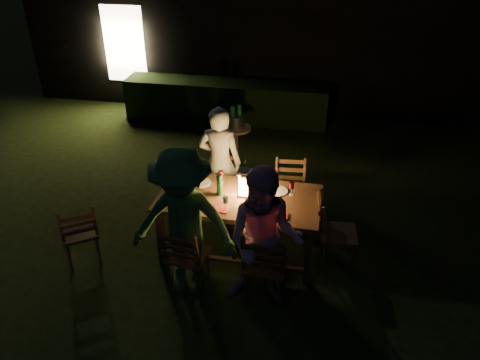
% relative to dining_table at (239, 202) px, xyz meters
% --- Properties ---
extents(garden_envelope, '(40.00, 40.00, 3.20)m').
position_rel_dining_table_xyz_m(garden_envelope, '(-0.58, 6.67, 0.83)').
color(garden_envelope, black).
rests_on(garden_envelope, ground).
extents(dining_table, '(2.03, 1.05, 0.83)m').
position_rel_dining_table_xyz_m(dining_table, '(0.00, 0.00, 0.00)').
color(dining_table, '#52341B').
rests_on(dining_table, ground).
extents(chair_near_left, '(0.49, 0.51, 0.97)m').
position_rel_dining_table_xyz_m(chair_near_left, '(-0.47, -0.76, -0.46)').
color(chair_near_left, '#52341B').
rests_on(chair_near_left, ground).
extents(chair_near_right, '(0.47, 0.50, 1.05)m').
position_rel_dining_table_xyz_m(chair_near_right, '(0.43, -0.78, -0.43)').
color(chair_near_right, '#52341B').
rests_on(chair_near_right, ground).
extents(chair_far_left, '(0.48, 0.50, 0.93)m').
position_rel_dining_table_xyz_m(chair_far_left, '(-0.43, 0.78, -0.47)').
color(chair_far_left, '#52341B').
rests_on(chair_far_left, ground).
extents(chair_far_right, '(0.47, 0.50, 0.96)m').
position_rel_dining_table_xyz_m(chair_far_right, '(0.57, 0.76, -0.46)').
color(chair_far_right, '#52341B').
rests_on(chair_far_right, ground).
extents(chair_end, '(0.51, 0.48, 1.01)m').
position_rel_dining_table_xyz_m(chair_end, '(1.23, -0.03, -0.45)').
color(chair_end, '#52341B').
rests_on(chair_end, ground).
extents(chair_spare, '(0.61, 0.61, 0.95)m').
position_rel_dining_table_xyz_m(chair_spare, '(-1.90, -0.57, -0.46)').
color(chair_spare, '#52341B').
rests_on(chair_spare, ground).
extents(person_house_side, '(0.61, 0.41, 1.66)m').
position_rel_dining_table_xyz_m(person_house_side, '(-0.43, 0.83, 0.08)').
color(person_house_side, beige).
rests_on(person_house_side, ground).
extents(person_opp_right, '(0.85, 0.67, 1.72)m').
position_rel_dining_table_xyz_m(person_opp_right, '(0.43, -0.83, 0.11)').
color(person_opp_right, '#C2859F').
rests_on(person_opp_right, ground).
extents(person_opp_left, '(1.21, 0.72, 1.85)m').
position_rel_dining_table_xyz_m(person_opp_left, '(-0.47, -0.81, 0.18)').
color(person_opp_left, '#306030').
rests_on(person_opp_left, ground).
extents(lantern, '(0.16, 0.16, 0.35)m').
position_rel_dining_table_xyz_m(lantern, '(0.05, 0.05, 0.24)').
color(lantern, white).
rests_on(lantern, dining_table).
extents(plate_far_left, '(0.25, 0.25, 0.01)m').
position_rel_dining_table_xyz_m(plate_far_left, '(-0.54, 0.23, 0.09)').
color(plate_far_left, white).
rests_on(plate_far_left, dining_table).
extents(plate_near_left, '(0.25, 0.25, 0.01)m').
position_rel_dining_table_xyz_m(plate_near_left, '(-0.56, -0.21, 0.09)').
color(plate_near_left, white).
rests_on(plate_near_left, dining_table).
extents(plate_far_right, '(0.25, 0.25, 0.01)m').
position_rel_dining_table_xyz_m(plate_far_right, '(0.46, 0.21, 0.09)').
color(plate_far_right, white).
rests_on(plate_far_right, dining_table).
extents(plate_near_right, '(0.25, 0.25, 0.01)m').
position_rel_dining_table_xyz_m(plate_near_right, '(0.44, -0.23, 0.09)').
color(plate_near_right, white).
rests_on(plate_near_right, dining_table).
extents(wineglass_a, '(0.06, 0.06, 0.18)m').
position_rel_dining_table_xyz_m(wineglass_a, '(-0.29, 0.29, 0.17)').
color(wineglass_a, '#59070F').
rests_on(wineglass_a, dining_table).
extents(wineglass_b, '(0.06, 0.06, 0.18)m').
position_rel_dining_table_xyz_m(wineglass_b, '(-0.72, -0.10, 0.17)').
color(wineglass_b, '#59070F').
rests_on(wineglass_b, dining_table).
extents(wineglass_c, '(0.06, 0.06, 0.18)m').
position_rel_dining_table_xyz_m(wineglass_c, '(0.29, -0.29, 0.17)').
color(wineglass_c, '#59070F').
rests_on(wineglass_c, dining_table).
extents(wineglass_d, '(0.06, 0.06, 0.18)m').
position_rel_dining_table_xyz_m(wineglass_d, '(0.62, 0.16, 0.17)').
color(wineglass_d, '#59070F').
rests_on(wineglass_d, dining_table).
extents(wineglass_e, '(0.06, 0.06, 0.18)m').
position_rel_dining_table_xyz_m(wineglass_e, '(-0.11, -0.30, 0.17)').
color(wineglass_e, silver).
rests_on(wineglass_e, dining_table).
extents(bottle_table, '(0.07, 0.07, 0.28)m').
position_rel_dining_table_xyz_m(bottle_table, '(-0.25, 0.01, 0.22)').
color(bottle_table, '#0F471E').
rests_on(bottle_table, dining_table).
extents(napkin_left, '(0.18, 0.14, 0.01)m').
position_rel_dining_table_xyz_m(napkin_left, '(-0.16, -0.32, 0.09)').
color(napkin_left, red).
rests_on(napkin_left, dining_table).
extents(napkin_right, '(0.18, 0.14, 0.01)m').
position_rel_dining_table_xyz_m(napkin_right, '(0.54, -0.31, 0.09)').
color(napkin_right, red).
rests_on(napkin_right, dining_table).
extents(phone, '(0.14, 0.07, 0.01)m').
position_rel_dining_table_xyz_m(phone, '(-0.63, -0.28, 0.09)').
color(phone, black).
rests_on(phone, dining_table).
extents(side_table, '(0.50, 0.50, 0.68)m').
position_rel_dining_table_xyz_m(side_table, '(-0.49, 2.38, -0.15)').
color(side_table, brown).
rests_on(side_table, ground).
extents(ice_bucket, '(0.30, 0.30, 0.22)m').
position_rel_dining_table_xyz_m(ice_bucket, '(-0.49, 2.38, 0.04)').
color(ice_bucket, '#A5A8AD').
rests_on(ice_bucket, side_table).
extents(bottle_bucket_a, '(0.07, 0.07, 0.32)m').
position_rel_dining_table_xyz_m(bottle_bucket_a, '(-0.54, 2.34, 0.09)').
color(bottle_bucket_a, '#0F471E').
rests_on(bottle_bucket_a, side_table).
extents(bottle_bucket_b, '(0.07, 0.07, 0.32)m').
position_rel_dining_table_xyz_m(bottle_bucket_b, '(-0.44, 2.42, 0.09)').
color(bottle_bucket_b, '#0F471E').
rests_on(bottle_bucket_b, side_table).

